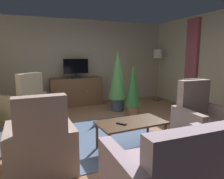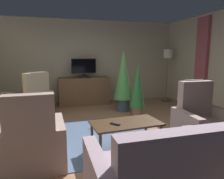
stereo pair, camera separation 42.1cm
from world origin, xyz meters
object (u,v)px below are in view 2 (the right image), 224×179
(tv_cabinet, at_px, (84,92))
(tv_remote, at_px, (115,124))
(armchair_by_fireplace, at_px, (33,144))
(armchair_near_window, at_px, (30,102))
(coffee_table, at_px, (126,125))
(floor_lamp, at_px, (168,62))
(television, at_px, (84,68))
(armchair_angled_to_table, at_px, (203,125))
(potted_plant_small_fern_corner, at_px, (137,88))
(potted_plant_on_hearth_side, at_px, (123,78))
(sofa_floral, at_px, (160,175))
(cat, at_px, (40,136))

(tv_cabinet, xyz_separation_m, tv_remote, (-0.01, -3.45, 0.08))
(tv_cabinet, height_order, tv_remote, tv_cabinet)
(armchair_by_fireplace, height_order, armchair_near_window, armchair_near_window)
(coffee_table, bearing_deg, floor_lamp, 50.10)
(tv_remote, bearing_deg, television, 143.06)
(television, relative_size, armchair_angled_to_table, 0.68)
(coffee_table, bearing_deg, armchair_near_window, 123.98)
(armchair_angled_to_table, relative_size, floor_lamp, 0.64)
(armchair_by_fireplace, xyz_separation_m, potted_plant_small_fern_corner, (2.36, 1.83, 0.40))
(television, height_order, armchair_angled_to_table, television)
(tv_cabinet, distance_m, television, 0.77)
(armchair_near_window, height_order, potted_plant_small_fern_corner, potted_plant_small_fern_corner)
(tv_remote, xyz_separation_m, potted_plant_on_hearth_side, (0.95, 2.37, 0.44))
(sofa_floral, bearing_deg, cat, 123.34)
(television, relative_size, potted_plant_on_hearth_side, 0.44)
(coffee_table, xyz_separation_m, armchair_by_fireplace, (-1.44, -0.13, -0.09))
(armchair_near_window, xyz_separation_m, potted_plant_on_hearth_side, (2.49, -0.26, 0.58))
(sofa_floral, xyz_separation_m, potted_plant_small_fern_corner, (0.99, 2.98, 0.43))
(television, height_order, armchair_by_fireplace, television)
(cat, bearing_deg, tv_remote, -33.64)
(television, bearing_deg, armchair_angled_to_table, -65.29)
(coffee_table, relative_size, armchair_angled_to_table, 1.05)
(coffee_table, relative_size, armchair_by_fireplace, 1.07)
(tv_cabinet, bearing_deg, tv_remote, -90.16)
(sofa_floral, relative_size, armchair_angled_to_table, 1.34)
(tv_remote, distance_m, potted_plant_on_hearth_side, 2.59)
(tv_cabinet, height_order, floor_lamp, floor_lamp)
(tv_cabinet, distance_m, cat, 2.93)
(potted_plant_on_hearth_side, height_order, cat, potted_plant_on_hearth_side)
(coffee_table, height_order, sofa_floral, sofa_floral)
(coffee_table, distance_m, floor_lamp, 4.13)
(armchair_near_window, bearing_deg, television, 26.32)
(tv_cabinet, relative_size, cat, 2.25)
(floor_lamp, bearing_deg, potted_plant_small_fern_corner, -140.28)
(armchair_by_fireplace, xyz_separation_m, floor_lamp, (4.03, 3.22, 0.98))
(coffee_table, xyz_separation_m, sofa_floral, (-0.07, -1.27, -0.12))
(tv_cabinet, xyz_separation_m, coffee_table, (0.19, -3.40, 0.02))
(tv_remote, distance_m, armchair_near_window, 3.05)
(tv_remote, distance_m, sofa_floral, 1.24)
(armchair_by_fireplace, distance_m, armchair_near_window, 2.72)
(tv_cabinet, xyz_separation_m, cat, (-1.21, -2.65, -0.31))
(tv_cabinet, relative_size, tv_remote, 9.30)
(potted_plant_small_fern_corner, bearing_deg, armchair_near_window, 161.77)
(coffee_table, height_order, armchair_angled_to_table, armchair_angled_to_table)
(tv_cabinet, xyz_separation_m, potted_plant_on_hearth_side, (0.94, -1.08, 0.52))
(floor_lamp, bearing_deg, armchair_angled_to_table, -110.12)
(armchair_near_window, bearing_deg, floor_lamp, 6.74)
(sofa_floral, relative_size, armchair_near_window, 1.16)
(television, distance_m, armchair_angled_to_table, 3.92)
(armchair_angled_to_table, distance_m, potted_plant_on_hearth_side, 2.60)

